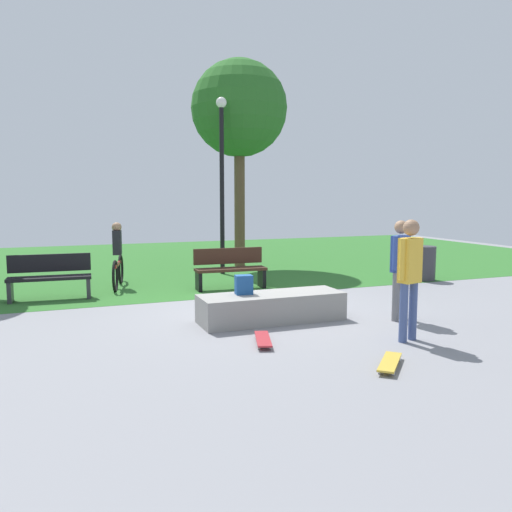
% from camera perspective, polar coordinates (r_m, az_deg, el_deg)
% --- Properties ---
extents(ground_plane, '(28.00, 28.00, 0.00)m').
position_cam_1_polar(ground_plane, '(9.77, 0.61, -5.80)').
color(ground_plane, gray).
extents(grass_lawn, '(26.60, 12.72, 0.01)m').
position_cam_1_polar(grass_lawn, '(17.00, -8.99, -0.49)').
color(grass_lawn, '#2D6B28').
rests_on(grass_lawn, ground_plane).
extents(concrete_ledge, '(2.44, 0.80, 0.47)m').
position_cam_1_polar(concrete_ledge, '(8.83, 1.71, -5.61)').
color(concrete_ledge, gray).
rests_on(concrete_ledge, ground_plane).
extents(backpack_on_ledge, '(0.30, 0.23, 0.32)m').
position_cam_1_polar(backpack_on_ledge, '(8.69, -1.34, -3.15)').
color(backpack_on_ledge, '#1E4C8C').
rests_on(backpack_on_ledge, concrete_ledge).
extents(skater_performing_trick, '(0.40, 0.32, 1.69)m').
position_cam_1_polar(skater_performing_trick, '(9.11, 15.44, -0.66)').
color(skater_performing_trick, slate).
rests_on(skater_performing_trick, ground_plane).
extents(skater_watching, '(0.42, 0.28, 1.77)m').
position_cam_1_polar(skater_watching, '(7.81, 16.42, -1.49)').
color(skater_watching, '#3F5184').
rests_on(skater_watching, ground_plane).
extents(skateboard_by_ledge, '(0.43, 0.82, 0.08)m').
position_cam_1_polar(skateboard_by_ledge, '(7.56, 0.77, -9.05)').
color(skateboard_by_ledge, '#A5262D').
rests_on(skateboard_by_ledge, ground_plane).
extents(skateboard_spare, '(0.69, 0.72, 0.08)m').
position_cam_1_polar(skateboard_spare, '(6.78, 14.39, -11.16)').
color(skateboard_spare, gold).
rests_on(skateboard_spare, ground_plane).
extents(park_bench_far_right, '(1.62, 0.55, 0.91)m').
position_cam_1_polar(park_bench_far_right, '(11.79, -2.86, -1.27)').
color(park_bench_far_right, '#331E14').
rests_on(park_bench_far_right, ground_plane).
extents(park_bench_near_path, '(1.62, 0.55, 0.91)m').
position_cam_1_polar(park_bench_near_path, '(11.36, -21.58, -2.04)').
color(park_bench_near_path, black).
rests_on(park_bench_near_path, ground_plane).
extents(tree_broad_elm, '(2.77, 2.77, 5.97)m').
position_cam_1_polar(tree_broad_elm, '(15.62, -1.84, 15.64)').
color(tree_broad_elm, brown).
rests_on(tree_broad_elm, grass_lawn).
extents(lamp_post, '(0.28, 0.28, 4.62)m').
position_cam_1_polar(lamp_post, '(13.92, -3.75, 9.43)').
color(lamp_post, black).
rests_on(lamp_post, ground_plane).
extents(trash_bin, '(0.55, 0.55, 0.85)m').
position_cam_1_polar(trash_bin, '(13.59, 17.87, -0.76)').
color(trash_bin, '#333338').
rests_on(trash_bin, ground_plane).
extents(cyclist_on_bicycle, '(0.46, 1.79, 1.52)m').
position_cam_1_polar(cyclist_on_bicycle, '(12.39, -14.86, -0.39)').
color(cyclist_on_bicycle, black).
rests_on(cyclist_on_bicycle, ground_plane).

